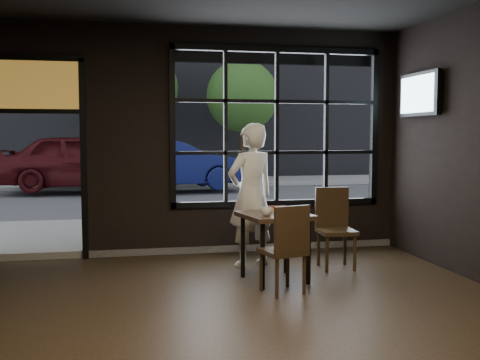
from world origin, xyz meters
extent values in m
cube|color=black|center=(0.00, 0.00, -0.01)|extent=(6.00, 7.00, 0.02)
cube|color=black|center=(1.20, 3.50, 1.80)|extent=(3.06, 0.12, 2.28)
cube|color=orange|center=(-2.10, 3.50, 2.35)|extent=(1.20, 0.06, 0.70)
cube|color=#545456|center=(0.00, 24.00, -0.02)|extent=(60.00, 41.00, 0.04)
cube|color=#5B5956|center=(0.00, 23.00, 7.50)|extent=(28.00, 12.00, 15.00)
cube|color=#302315|center=(0.74, 1.84, 0.40)|extent=(0.85, 0.85, 0.79)
cube|color=#302315|center=(0.69, 1.35, 0.48)|extent=(0.51, 0.51, 0.96)
cube|color=#302315|center=(1.66, 2.27, 0.51)|extent=(0.46, 0.46, 1.02)
imported|color=white|center=(0.63, 2.62, 0.92)|extent=(0.78, 0.65, 1.84)
imported|color=silver|center=(0.60, 1.67, 0.84)|extent=(0.16, 0.16, 0.10)
cube|color=black|center=(2.93, 2.58, 2.23)|extent=(0.11, 0.99, 0.58)
imported|color=#0D144B|center=(0.23, 11.96, 0.83)|extent=(4.65, 2.38, 1.46)
imported|color=#460D11|center=(-2.13, 12.37, 0.92)|extent=(4.96, 2.33, 1.64)
cylinder|color=#332114|center=(-0.53, 15.32, 1.25)|extent=(0.23, 0.23, 2.51)
sphere|color=#396725|center=(-0.53, 15.32, 3.30)|extent=(2.74, 2.74, 2.74)
cylinder|color=#332114|center=(3.03, 14.94, 1.15)|extent=(0.21, 0.21, 2.30)
sphere|color=#285A24|center=(3.03, 14.94, 3.03)|extent=(2.51, 2.51, 2.51)
camera|label=1|loc=(-0.91, -4.35, 1.69)|focal=42.00mm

